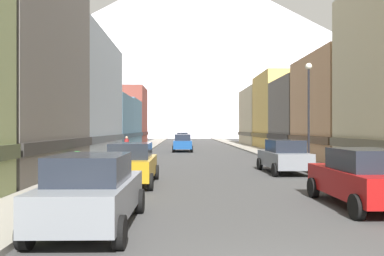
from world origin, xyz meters
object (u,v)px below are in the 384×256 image
object	(u,v)px
car_driving_1	(182,138)
streetlamp_right	(309,100)
car_left_0	(92,191)
trash_bin_right	(376,171)
potted_plant_0	(77,160)
car_right_0	(363,178)
car_right_1	(284,156)
pedestrian_1	(127,147)
car_driving_0	(183,143)
car_left_1	(132,164)

from	to	relation	value
car_driving_1	streetlamp_right	distance (m)	37.69
car_left_0	trash_bin_right	distance (m)	12.08
car_driving_1	potted_plant_0	distance (m)	38.74
streetlamp_right	potted_plant_0	bearing A→B (deg)	-173.32
car_right_0	car_right_1	world-z (taller)	same
car_right_1	pedestrian_1	world-z (taller)	car_right_1
car_right_0	pedestrian_1	bearing A→B (deg)	115.98
potted_plant_0	streetlamp_right	world-z (taller)	streetlamp_right
car_driving_0	car_driving_1	size ratio (longest dim) A/B	1.00
car_left_1	streetlamp_right	world-z (taller)	streetlamp_right
car_left_0	car_left_1	xyz separation A→B (m)	(0.00, 7.20, 0.00)
car_driving_0	potted_plant_0	bearing A→B (deg)	-104.92
pedestrian_1	car_left_0	bearing A→B (deg)	-83.91
car_driving_1	pedestrian_1	bearing A→B (deg)	-100.15
streetlamp_right	car_right_0	bearing A→B (deg)	-99.09
potted_plant_0	streetlamp_right	bearing A→B (deg)	6.68
car_right_0	potted_plant_0	size ratio (longest dim) A/B	4.03
car_left_1	trash_bin_right	world-z (taller)	car_left_1
pedestrian_1	streetlamp_right	world-z (taller)	streetlamp_right
car_driving_1	streetlamp_right	world-z (taller)	streetlamp_right
potted_plant_0	car_left_0	bearing A→B (deg)	-73.15
pedestrian_1	car_left_1	bearing A→B (deg)	-81.16
car_right_0	car_driving_1	world-z (taller)	same
car_left_1	trash_bin_right	distance (m)	10.17
car_left_1	potted_plant_0	size ratio (longest dim) A/B	4.02
car_left_1	car_right_1	world-z (taller)	same
car_right_0	potted_plant_0	distance (m)	13.59
car_right_0	trash_bin_right	size ratio (longest dim) A/B	4.50
car_left_0	car_right_0	bearing A→B (deg)	16.96
car_driving_1	potted_plant_0	xyz separation A→B (m)	(-5.40, -38.36, -0.09)
car_driving_0	pedestrian_1	distance (m)	9.15
car_left_0	trash_bin_right	xyz separation A→B (m)	(10.15, 6.55, -0.26)
car_right_1	streetlamp_right	size ratio (longest dim) A/B	0.76
car_left_1	potted_plant_0	bearing A→B (deg)	133.57
car_driving_1	trash_bin_right	world-z (taller)	car_driving_1
pedestrian_1	car_right_1	bearing A→B (deg)	-49.04
trash_bin_right	pedestrian_1	size ratio (longest dim) A/B	0.62
car_left_1	pedestrian_1	world-z (taller)	car_left_1
car_right_0	car_driving_1	bearing A→B (deg)	96.61
car_right_1	car_driving_1	size ratio (longest dim) A/B	1.01
car_left_1	trash_bin_right	xyz separation A→B (m)	(10.15, -0.65, -0.26)
potted_plant_0	pedestrian_1	world-z (taller)	pedestrian_1
pedestrian_1	car_driving_0	bearing A→B (deg)	59.45
trash_bin_right	car_driving_0	bearing A→B (deg)	108.13
car_right_0	car_driving_1	size ratio (longest dim) A/B	1.00
car_left_0	potted_plant_0	distance (m)	11.03
car_driving_0	pedestrian_1	bearing A→B (deg)	-120.55
car_right_0	car_right_1	xyz separation A→B (m)	(0.00, 9.05, 0.00)
car_driving_0	pedestrian_1	size ratio (longest dim) A/B	2.77
car_driving_0	car_driving_1	world-z (taller)	same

